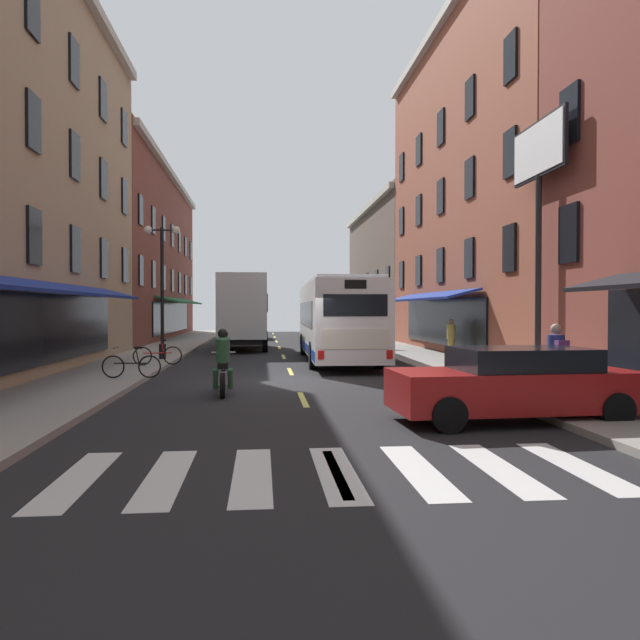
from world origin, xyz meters
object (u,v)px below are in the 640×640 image
motorcycle_rider (223,366)px  pedestrian_far (451,338)px  bicycle_mid (158,355)px  billboard_sign (539,179)px  bicycle_near (132,366)px  pedestrian_near (556,361)px  box_truck (244,312)px  pedestrian_mid (379,332)px  transit_bus (337,319)px  sedan_near (515,384)px  street_lamp_twin (162,285)px  sedan_mid (253,329)px

motorcycle_rider → pedestrian_far: 12.54m
motorcycle_rider → bicycle_mid: bearing=111.9°
motorcycle_rider → pedestrian_far: bearing=45.8°
billboard_sign → bicycle_near: (-11.80, 1.07, -5.44)m
motorcycle_rider → pedestrian_near: bearing=-22.1°
box_truck → pedestrian_mid: (6.87, -1.71, -1.01)m
bicycle_near → pedestrian_near: pedestrian_near is taller
bicycle_near → pedestrian_near: size_ratio=1.01×
transit_bus → pedestrian_far: transit_bus is taller
box_truck → sedan_near: box_truck is taller
motorcycle_rider → pedestrian_near: (7.27, -2.95, 0.33)m
billboard_sign → pedestrian_mid: size_ratio=4.45×
bicycle_near → street_lamp_twin: size_ratio=0.32×
box_truck → pedestrian_near: box_truck is taller
bicycle_near → pedestrian_far: bearing=28.7°
billboard_sign → motorcycle_rider: 10.53m
billboard_sign → box_truck: (-8.95, 15.15, -3.93)m
sedan_mid → street_lamp_twin: size_ratio=0.83×
motorcycle_rider → pedestrian_far: (8.75, 8.98, 0.25)m
street_lamp_twin → motorcycle_rider: bearing=-72.5°
motorcycle_rider → sedan_near: bearing=-36.6°
bicycle_mid → pedestrian_near: bearing=-44.3°
bicycle_near → transit_bus: bearing=44.0°
billboard_sign → sedan_mid: size_ratio=1.68×
billboard_sign → bicycle_mid: size_ratio=4.40×
sedan_near → pedestrian_mid: size_ratio=2.79×
sedan_near → bicycle_mid: bearing=127.5°
billboard_sign → bicycle_mid: billboard_sign is taller
box_truck → motorcycle_rider: bearing=-90.2°
billboard_sign → pedestrian_far: bearing=92.0°
billboard_sign → pedestrian_mid: (-2.08, 13.44, -4.94)m
motorcycle_rider → bicycle_mid: (-2.75, 6.82, -0.21)m
billboard_sign → street_lamp_twin: (-12.01, 7.94, -2.84)m
box_truck → street_lamp_twin: street_lamp_twin is taller
pedestrian_near → street_lamp_twin: street_lamp_twin is taller
bicycle_mid → bicycle_near: bearing=-90.8°
bicycle_near → billboard_sign: bearing=-5.2°
transit_bus → pedestrian_far: (4.71, -0.28, -0.77)m
pedestrian_near → pedestrian_mid: (-0.36, 18.00, -0.04)m
billboard_sign → sedan_near: (-3.22, -5.90, -5.21)m
motorcycle_rider → street_lamp_twin: street_lamp_twin is taller
pedestrian_near → box_truck: bearing=106.2°
bicycle_mid → sedan_near: bearing=-52.5°
box_truck → motorcycle_rider: 16.80m
billboard_sign → transit_bus: 10.05m
sedan_mid → bicycle_mid: (-3.08, -21.66, -0.19)m
pedestrian_mid → bicycle_mid: bearing=-139.9°
sedan_mid → bicycle_mid: 21.88m
bicycle_near → street_lamp_twin: street_lamp_twin is taller
box_truck → sedan_mid: bearing=88.6°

